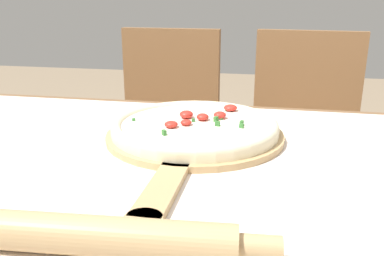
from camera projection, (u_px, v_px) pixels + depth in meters
name	position (u px, v px, depth m)	size (l,w,h in m)	color
dining_table	(170.00, 215.00, 0.75)	(1.46, 0.82, 0.74)	brown
towel_cloth	(169.00, 160.00, 0.71)	(1.38, 0.74, 0.00)	silver
pizza_peel	(193.00, 138.00, 0.79)	(0.35, 0.54, 0.01)	tan
pizza	(195.00, 126.00, 0.81)	(0.33, 0.33, 0.03)	beige
rolling_pin	(64.00, 234.00, 0.44)	(0.47, 0.07, 0.04)	tan
chair_left	(165.00, 131.00, 1.56)	(0.41, 0.41, 0.91)	brown
chair_right	(301.00, 140.00, 1.46)	(0.44, 0.44, 0.91)	brown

